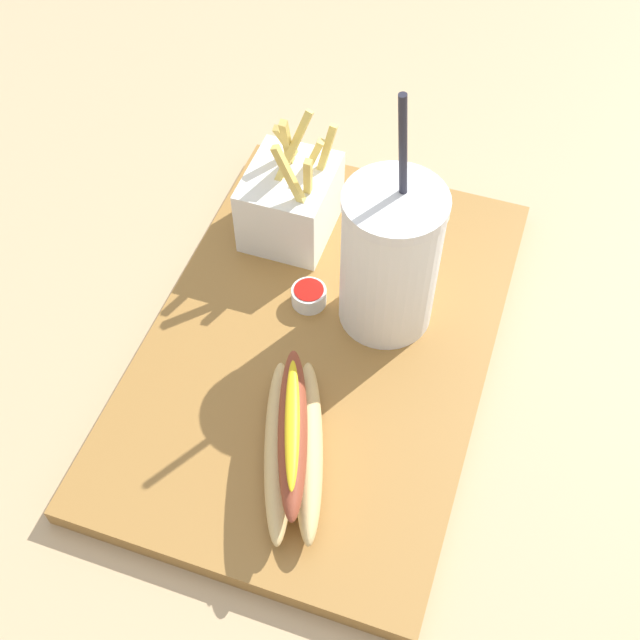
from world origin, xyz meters
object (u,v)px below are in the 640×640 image
Objects in this scene: soda_cup at (390,260)px; ketchup_cup_1 at (309,295)px; fries_basket at (291,201)px; hot_dog_1 at (293,444)px.

soda_cup is 0.10m from ketchup_cup_1.
fries_basket is at bearing 58.20° from soda_cup.
hot_dog_1 is at bearing -159.59° from fries_basket.
fries_basket is 4.33× the size of ketchup_cup_1.
hot_dog_1 is 5.20× the size of ketchup_cup_1.
ketchup_cup_1 is at bearing 14.96° from hot_dog_1.
fries_basket is 0.11m from ketchup_cup_1.
hot_dog_1 is (-0.18, 0.03, -0.05)m from soda_cup.
soda_cup reaches higher than hot_dog_1.
soda_cup is at bearing -81.26° from ketchup_cup_1.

